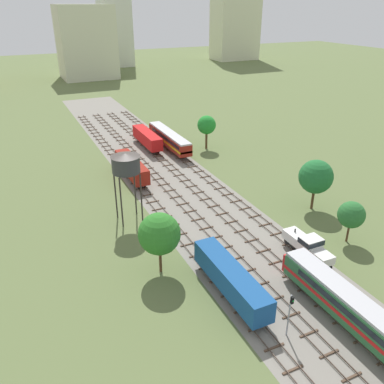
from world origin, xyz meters
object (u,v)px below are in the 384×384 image
Objects in this scene: freight_boxcar_centre_left_farther at (147,138)px; diesel_railcar_centre_far at (169,138)px; freight_boxcar_far_left_near at (231,278)px; water_tower at (126,164)px; signal_post_nearest at (290,310)px; shunter_loco_centre_mid at (308,245)px; freight_boxcar_far_left_midfar at (132,167)px; diesel_railcar_centre_left_nearest at (354,310)px.

diesel_railcar_centre_far is at bearing -33.86° from freight_boxcar_centre_left_farther.
freight_boxcar_centre_left_farther is (8.93, 55.12, 0.00)m from freight_boxcar_far_left_near.
water_tower reaches higher than freight_boxcar_centre_left_farther.
freight_boxcar_far_left_near is at bearing -99.20° from freight_boxcar_centre_left_farther.
water_tower is at bearing -113.87° from freight_boxcar_centre_left_farther.
signal_post_nearest is at bearing -76.01° from water_tower.
diesel_railcar_centre_far is 61.25m from signal_post_nearest.
freight_boxcar_far_left_near is at bearing -170.51° from shunter_loco_centre_mid.
diesel_railcar_centre_far is (13.38, 52.14, 0.15)m from freight_boxcar_far_left_near.
water_tower is at bearing 103.99° from signal_post_nearest.
diesel_railcar_centre_far is (13.38, 13.36, 0.15)m from freight_boxcar_far_left_midfar.
signal_post_nearest is (-6.69, 2.24, 0.75)m from diesel_railcar_centre_left_nearest.
shunter_loco_centre_mid is 0.74× the size of water_tower.
signal_post_nearest is (-6.70, -63.22, 0.90)m from freight_boxcar_centre_left_farther.
shunter_loco_centre_mid is 1.61× the size of signal_post_nearest.
freight_boxcar_far_left_midfar is at bearing 71.34° from water_tower.
diesel_railcar_centre_left_nearest is 1.00× the size of diesel_railcar_centre_far.
shunter_loco_centre_mid is at bearing -90.00° from diesel_railcar_centre_far.
freight_boxcar_centre_left_farther is (-4.46, 2.99, -0.15)m from diesel_railcar_centre_far.
freight_boxcar_centre_left_farther is at bearing 83.95° from signal_post_nearest.
diesel_railcar_centre_far is at bearing 79.50° from signal_post_nearest.
shunter_loco_centre_mid is 15.26m from signal_post_nearest.
freight_boxcar_far_left_near is at bearing -104.40° from diesel_railcar_centre_far.
signal_post_nearest reaches higher than freight_boxcar_far_left_midfar.
diesel_railcar_centre_left_nearest is 1.80× the size of water_tower.
freight_boxcar_centre_left_farther is at bearing 146.14° from diesel_railcar_centre_far.
shunter_loco_centre_mid is at bearing -85.18° from freight_boxcar_centre_left_farther.
freight_boxcar_centre_left_farther is (8.93, 16.35, 0.00)m from freight_boxcar_far_left_midfar.
diesel_railcar_centre_left_nearest is at bearing -66.49° from water_tower.
water_tower is (-5.44, -16.10, 7.23)m from freight_boxcar_far_left_midfar.
water_tower is (-14.36, -32.45, 7.23)m from freight_boxcar_centre_left_farther.
shunter_loco_centre_mid is at bearing 70.45° from diesel_railcar_centre_left_nearest.
signal_post_nearest is (-11.16, -60.23, 0.75)m from diesel_railcar_centre_far.
water_tower reaches higher than freight_boxcar_far_left_near.
shunter_loco_centre_mid is at bearing 9.49° from freight_boxcar_far_left_near.
freight_boxcar_far_left_midfar is 1.23× the size of water_tower.
freight_boxcar_far_left_midfar is (0.00, 38.77, 0.00)m from freight_boxcar_far_left_near.
freight_boxcar_far_left_near is 8.44m from signal_post_nearest.
shunter_loco_centre_mid is 28.82m from water_tower.
diesel_railcar_centre_left_nearest is at bearing -79.70° from freight_boxcar_far_left_midfar.
freight_boxcar_far_left_midfar is (-8.92, 49.10, -0.15)m from diesel_railcar_centre_left_nearest.
freight_boxcar_centre_left_farther is at bearing 94.82° from shunter_loco_centre_mid.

